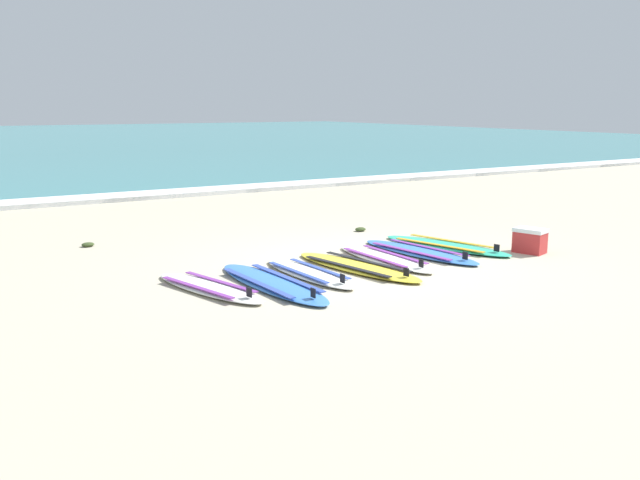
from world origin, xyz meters
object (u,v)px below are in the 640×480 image
(surfboard_3, at_px, (357,267))
(surfboard_4, at_px, (384,258))
(surfboard_1, at_px, (272,283))
(surfboard_2, at_px, (309,273))
(surfboard_5, at_px, (419,252))
(surfboard_0, at_px, (209,287))
(cooler_box, at_px, (530,240))
(surfboard_6, at_px, (446,245))

(surfboard_3, relative_size, surfboard_4, 1.13)
(surfboard_1, distance_m, surfboard_3, 1.39)
(surfboard_2, xyz_separation_m, surfboard_5, (2.08, 0.28, -0.00))
(surfboard_5, bearing_deg, surfboard_0, -175.54)
(surfboard_2, bearing_deg, surfboard_0, 179.79)
(surfboard_0, distance_m, cooler_box, 5.00)
(surfboard_4, relative_size, cooler_box, 3.88)
(surfboard_6, relative_size, cooler_box, 4.35)
(cooler_box, bearing_deg, surfboard_2, 172.12)
(surfboard_0, height_order, surfboard_3, same)
(surfboard_2, bearing_deg, cooler_box, -7.88)
(surfboard_3, xyz_separation_m, surfboard_6, (1.98, 0.45, 0.00))
(surfboard_2, bearing_deg, surfboard_4, 7.81)
(surfboard_3, bearing_deg, surfboard_5, 12.73)
(surfboard_2, distance_m, surfboard_5, 2.10)
(surfboard_2, distance_m, surfboard_4, 1.38)
(surfboard_3, bearing_deg, surfboard_6, 12.73)
(surfboard_3, xyz_separation_m, surfboard_5, (1.33, 0.30, 0.00))
(surfboard_1, bearing_deg, surfboard_4, 10.84)
(surfboard_1, distance_m, surfboard_4, 2.03)
(surfboard_2, distance_m, cooler_box, 3.63)
(surfboard_5, bearing_deg, surfboard_6, 12.72)
(surfboard_4, distance_m, surfboard_5, 0.72)
(cooler_box, bearing_deg, surfboard_0, 174.24)
(surfboard_6, height_order, cooler_box, cooler_box)
(surfboard_2, bearing_deg, surfboard_3, -1.87)
(surfboard_4, relative_size, surfboard_5, 0.91)
(surfboard_1, bearing_deg, surfboard_5, 9.86)
(surfboard_1, distance_m, cooler_box, 4.24)
(surfboard_0, xyz_separation_m, surfboard_4, (2.75, 0.18, -0.00))
(surfboard_4, bearing_deg, surfboard_5, 7.08)
(surfboard_5, bearing_deg, surfboard_1, -170.14)
(surfboard_1, height_order, surfboard_3, same)
(surfboard_2, height_order, surfboard_5, same)
(surfboard_0, relative_size, cooler_box, 3.76)
(surfboard_0, relative_size, surfboard_1, 0.84)
(surfboard_6, distance_m, cooler_box, 1.27)
(surfboard_1, relative_size, surfboard_6, 1.03)
(surfboard_0, bearing_deg, surfboard_2, -0.21)
(surfboard_5, bearing_deg, surfboard_3, -167.27)
(surfboard_2, relative_size, surfboard_4, 0.94)
(surfboard_4, bearing_deg, cooler_box, -17.09)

